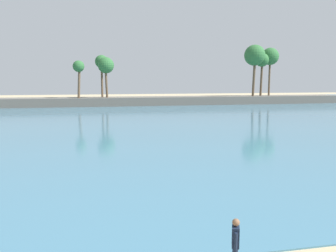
# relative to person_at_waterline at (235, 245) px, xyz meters

# --- Properties ---
(sea) EXTENTS (220.00, 104.15, 0.06)m
(sea) POSITION_rel_person_at_waterline_xyz_m (-2.95, 53.01, -0.86)
(sea) COLOR teal
(sea) RESTS_ON ground
(palm_headland) EXTENTS (109.94, 6.76, 13.16)m
(palm_headland) POSITION_rel_person_at_waterline_xyz_m (-1.50, 65.10, 2.23)
(palm_headland) COLOR #605B54
(palm_headland) RESTS_ON ground
(person_at_waterline) EXTENTS (0.31, 0.52, 1.67)m
(person_at_waterline) POSITION_rel_person_at_waterline_xyz_m (0.00, 0.00, 0.00)
(person_at_waterline) COLOR #141E33
(person_at_waterline) RESTS_ON ground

